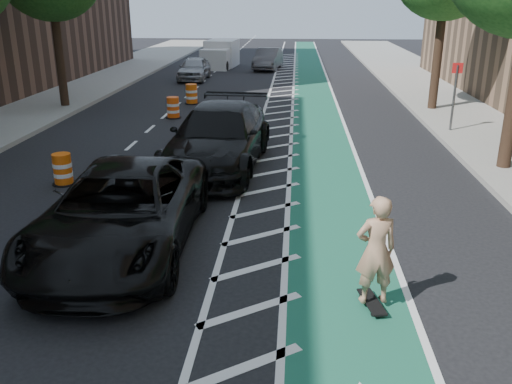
# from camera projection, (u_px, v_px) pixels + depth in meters

# --- Properties ---
(ground) EXTENTS (120.00, 120.00, 0.00)m
(ground) POSITION_uv_depth(u_px,v_px,m) (155.00, 307.00, 8.43)
(ground) COLOR black
(ground) RESTS_ON ground
(bike_lane) EXTENTS (2.00, 90.00, 0.01)m
(bike_lane) POSITION_uv_depth(u_px,v_px,m) (321.00, 146.00, 17.62)
(bike_lane) COLOR #1C634B
(bike_lane) RESTS_ON ground
(buffer_strip) EXTENTS (1.40, 90.00, 0.01)m
(buffer_strip) POSITION_uv_depth(u_px,v_px,m) (275.00, 145.00, 17.72)
(buffer_strip) COLOR silver
(buffer_strip) RESTS_ON ground
(curb_right) EXTENTS (0.12, 90.00, 0.16)m
(curb_right) POSITION_uv_depth(u_px,v_px,m) (449.00, 146.00, 17.32)
(curb_right) COLOR gray
(curb_right) RESTS_ON ground
(curb_left) EXTENTS (0.12, 90.00, 0.16)m
(curb_left) POSITION_uv_depth(u_px,v_px,m) (23.00, 138.00, 18.28)
(curb_left) COLOR gray
(curb_left) RESTS_ON ground
(sign_post) EXTENTS (0.35, 0.08, 2.47)m
(sign_post) POSITION_uv_depth(u_px,v_px,m) (454.00, 96.00, 18.73)
(sign_post) COLOR #4C4C4C
(sign_post) RESTS_ON ground
(skateboard) EXTENTS (0.39, 0.82, 0.11)m
(skateboard) POSITION_uv_depth(u_px,v_px,m) (372.00, 302.00, 8.40)
(skateboard) COLOR black
(skateboard) RESTS_ON ground
(skateboarder) EXTENTS (0.71, 0.54, 1.73)m
(skateboarder) POSITION_uv_depth(u_px,v_px,m) (376.00, 250.00, 8.11)
(skateboarder) COLOR tan
(skateboarder) RESTS_ON skateboard
(suv_near) EXTENTS (2.73, 5.72, 1.57)m
(suv_near) POSITION_uv_depth(u_px,v_px,m) (122.00, 210.00, 10.14)
(suv_near) COLOR black
(suv_near) RESTS_ON ground
(suv_far) EXTENTS (2.85, 6.10, 1.72)m
(suv_far) POSITION_uv_depth(u_px,v_px,m) (218.00, 137.00, 15.19)
(suv_far) COLOR black
(suv_far) RESTS_ON ground
(car_silver) EXTENTS (1.58, 3.91, 1.33)m
(car_silver) POSITION_uv_depth(u_px,v_px,m) (194.00, 68.00, 31.75)
(car_silver) COLOR #9D9EA3
(car_silver) RESTS_ON ground
(car_grey) EXTENTS (1.94, 4.36, 1.39)m
(car_grey) POSITION_uv_depth(u_px,v_px,m) (268.00, 59.00, 36.49)
(car_grey) COLOR #58575C
(car_grey) RESTS_ON ground
(box_truck) EXTENTS (2.27, 4.46, 1.80)m
(box_truck) POSITION_uv_depth(u_px,v_px,m) (220.00, 55.00, 37.65)
(box_truck) COLOR silver
(box_truck) RESTS_ON ground
(barrel_a) EXTENTS (0.60, 0.60, 0.81)m
(barrel_a) POSITION_uv_depth(u_px,v_px,m) (63.00, 170.00, 13.88)
(barrel_a) COLOR #E9590C
(barrel_a) RESTS_ON ground
(barrel_b) EXTENTS (0.62, 0.62, 0.84)m
(barrel_b) POSITION_uv_depth(u_px,v_px,m) (173.00, 108.00, 21.63)
(barrel_b) COLOR #FB500D
(barrel_b) RESTS_ON ground
(barrel_c) EXTENTS (0.65, 0.65, 0.89)m
(barrel_c) POSITION_uv_depth(u_px,v_px,m) (192.00, 95.00, 24.56)
(barrel_c) COLOR #F25E0C
(barrel_c) RESTS_ON ground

